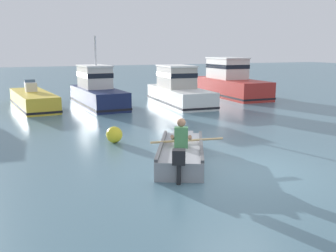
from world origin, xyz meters
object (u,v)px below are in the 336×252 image
object	(u,v)px
moored_boat_navy	(97,91)
moored_boat_red	(230,82)
rowboat_with_person	(181,152)
mooring_buoy	(114,135)
moored_boat_yellow	(33,100)
moored_boat_white	(178,90)

from	to	relation	value
moored_boat_navy	moored_boat_red	world-z (taller)	moored_boat_navy
rowboat_with_person	moored_boat_navy	bearing A→B (deg)	88.25
moored_boat_red	mooring_buoy	xyz separation A→B (m)	(-9.81, -8.74, -0.63)
moored_boat_red	mooring_buoy	distance (m)	13.15
rowboat_with_person	moored_boat_yellow	world-z (taller)	moored_boat_yellow
rowboat_with_person	mooring_buoy	size ratio (longest dim) A/B	6.78
moored_boat_white	rowboat_with_person	bearing A→B (deg)	-114.71
moored_boat_white	moored_boat_red	distance (m)	4.57
rowboat_with_person	moored_boat_red	size ratio (longest dim) A/B	0.56
moored_boat_yellow	moored_boat_red	world-z (taller)	moored_boat_red
moored_boat_white	mooring_buoy	bearing A→B (deg)	-127.97
moored_boat_yellow	mooring_buoy	distance (m)	8.81
mooring_buoy	moored_boat_white	bearing A→B (deg)	52.03
moored_boat_navy	moored_boat_white	xyz separation A→B (m)	(4.18, -1.01, -0.02)
rowboat_with_person	moored_boat_yellow	xyz separation A→B (m)	(-2.76, 11.33, 0.12)
moored_boat_white	mooring_buoy	size ratio (longest dim) A/B	11.26
moored_boat_navy	moored_boat_white	size ratio (longest dim) A/B	0.96
rowboat_with_person	moored_boat_white	bearing A→B (deg)	65.29
moored_boat_navy	moored_boat_red	size ratio (longest dim) A/B	0.89
moored_boat_navy	moored_boat_red	bearing A→B (deg)	4.20
moored_boat_yellow	mooring_buoy	bearing A→B (deg)	-78.74
moored_boat_navy	mooring_buoy	bearing A→B (deg)	-99.58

